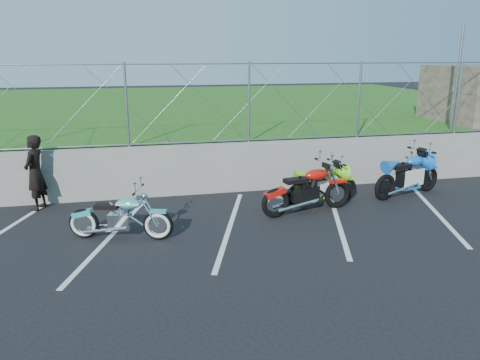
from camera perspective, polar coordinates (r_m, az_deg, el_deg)
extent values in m
plane|color=black|center=(8.94, 0.05, -7.86)|extent=(90.00, 90.00, 0.00)
cube|color=slate|center=(12.01, -3.58, 1.46)|extent=(30.00, 0.22, 1.30)
cube|color=#205215|center=(21.79, -7.76, 7.60)|extent=(30.00, 20.00, 1.30)
cylinder|color=gray|center=(11.66, -3.80, 13.96)|extent=(28.00, 0.03, 0.03)
cylinder|color=gray|center=(11.86, -3.64, 4.75)|extent=(28.00, 0.03, 0.03)
cylinder|color=gray|center=(14.95, 24.98, 11.16)|extent=(0.08, 0.08, 3.00)
cube|color=silver|center=(9.70, -15.35, -6.50)|extent=(1.49, 4.31, 0.01)
cube|color=silver|center=(9.85, -1.22, -5.60)|extent=(1.49, 4.31, 0.01)
cube|color=silver|center=(10.55, 11.71, -4.48)|extent=(1.49, 4.31, 0.01)
cube|color=silver|center=(11.71, 22.52, -3.37)|extent=(1.49, 4.31, 0.01)
torus|color=black|center=(9.63, -18.47, -5.05)|extent=(0.60, 0.26, 0.60)
torus|color=black|center=(9.19, -9.94, -5.44)|extent=(0.60, 0.26, 0.60)
cube|color=silver|center=(9.37, -14.44, -4.89)|extent=(0.47, 0.36, 0.31)
ellipsoid|color=teal|center=(9.19, -13.41, -2.82)|extent=(0.52, 0.34, 0.21)
cube|color=black|center=(9.34, -15.93, -3.11)|extent=(0.49, 0.33, 0.08)
cube|color=teal|center=(9.09, -10.02, -3.79)|extent=(0.37, 0.23, 0.05)
cylinder|color=silver|center=(9.05, -12.29, -1.13)|extent=(0.20, 0.63, 0.03)
torus|color=black|center=(10.25, 4.34, -2.82)|extent=(0.68, 0.25, 0.67)
torus|color=black|center=(11.08, 11.77, -1.70)|extent=(0.68, 0.25, 0.67)
cube|color=black|center=(10.60, 8.12, -1.76)|extent=(0.55, 0.40, 0.37)
ellipsoid|color=red|center=(10.61, 9.30, 0.64)|extent=(0.61, 0.37, 0.25)
cube|color=black|center=(10.36, 6.88, -0.06)|extent=(0.58, 0.36, 0.10)
cube|color=red|center=(11.00, 11.86, -0.13)|extent=(0.44, 0.24, 0.07)
cylinder|color=silver|center=(10.67, 10.40, 2.14)|extent=(0.19, 0.77, 0.03)
torus|color=black|center=(10.97, 6.98, -1.92)|extent=(0.59, 0.21, 0.58)
torus|color=black|center=(11.70, 12.79, -1.10)|extent=(0.59, 0.21, 0.58)
cube|color=black|center=(11.28, 9.92, -1.04)|extent=(0.49, 0.35, 0.33)
ellipsoid|color=#84E81D|center=(11.30, 10.91, 0.96)|extent=(0.54, 0.33, 0.22)
cube|color=black|center=(11.06, 8.91, 0.39)|extent=(0.52, 0.32, 0.09)
cube|color=#84E81D|center=(11.63, 12.87, 0.18)|extent=(0.39, 0.21, 0.06)
cylinder|color=silver|center=(11.34, 11.67, 2.14)|extent=(0.16, 0.69, 0.03)
torus|color=black|center=(11.96, 17.26, -0.86)|extent=(0.67, 0.31, 0.66)
torus|color=black|center=(13.12, 21.94, 0.12)|extent=(0.67, 0.31, 0.66)
cube|color=black|center=(12.48, 19.69, 0.12)|extent=(0.58, 0.45, 0.37)
ellipsoid|color=blue|center=(12.56, 20.59, 2.20)|extent=(0.63, 0.43, 0.26)
cube|color=black|center=(12.18, 18.96, 1.60)|extent=(0.60, 0.42, 0.10)
cube|color=blue|center=(13.05, 22.07, 1.42)|extent=(0.45, 0.28, 0.07)
cylinder|color=silver|center=(12.66, 21.25, 3.42)|extent=(0.27, 0.77, 0.03)
imported|color=black|center=(11.62, -23.71, 0.81)|extent=(0.58, 0.73, 1.73)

